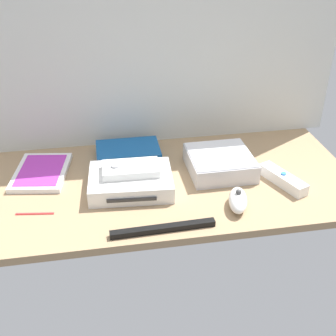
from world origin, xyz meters
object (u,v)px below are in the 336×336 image
at_px(remote_classic_pad, 131,169).
at_px(network_router, 128,152).
at_px(game_console, 131,182).
at_px(stylus_pen, 35,213).
at_px(game_case, 41,172).
at_px(mini_computer, 220,163).
at_px(remote_nunchuk, 238,200).
at_px(sensor_bar, 163,228).
at_px(remote_wand, 283,179).

bearing_deg(remote_classic_pad, network_router, 89.43).
xyz_separation_m(game_console, remote_classic_pad, (0.00, 0.01, 0.03)).
relative_size(remote_classic_pad, stylus_pen, 1.63).
bearing_deg(game_case, mini_computer, 1.22).
bearing_deg(remote_nunchuk, mini_computer, 104.86).
height_order(game_console, mini_computer, mini_computer).
distance_m(remote_nunchuk, sensor_bar, 0.20).
height_order(network_router, remote_nunchuk, remote_nunchuk).
xyz_separation_m(game_console, mini_computer, (0.25, 0.05, 0.00)).
bearing_deg(network_router, remote_nunchuk, -50.33).
xyz_separation_m(network_router, remote_wand, (0.39, -0.21, -0.00)).
xyz_separation_m(mini_computer, stylus_pen, (-0.49, -0.12, -0.02)).
relative_size(mini_computer, sensor_bar, 0.71).
relative_size(game_case, network_router, 1.15).
bearing_deg(stylus_pen, remote_classic_pad, 18.29).
xyz_separation_m(game_console, remote_wand, (0.39, -0.05, -0.01)).
bearing_deg(network_router, game_console, -92.76).
bearing_deg(remote_classic_pad, stylus_pen, -159.98).
bearing_deg(remote_wand, network_router, 129.66).
height_order(game_case, stylus_pen, game_case).
height_order(remote_nunchuk, remote_classic_pad, remote_classic_pad).
relative_size(remote_nunchuk, sensor_bar, 0.45).
distance_m(mini_computer, sensor_bar, 0.30).
bearing_deg(remote_nunchuk, remote_classic_pad, 167.02).
relative_size(game_console, sensor_bar, 0.92).
bearing_deg(mini_computer, remote_wand, -32.78).
distance_m(remote_nunchuk, remote_classic_pad, 0.28).
xyz_separation_m(remote_classic_pad, sensor_bar, (0.05, -0.19, -0.05)).
bearing_deg(network_router, game_case, -167.26).
xyz_separation_m(sensor_bar, stylus_pen, (-0.29, 0.11, -0.00)).
relative_size(remote_classic_pad, sensor_bar, 0.61).
relative_size(mini_computer, remote_nunchuk, 1.58).
relative_size(network_router, stylus_pen, 2.01).
distance_m(remote_nunchuk, stylus_pen, 0.49).
distance_m(game_case, remote_nunchuk, 0.53).
distance_m(game_console, game_case, 0.26).
distance_m(remote_wand, sensor_bar, 0.37).
height_order(remote_wand, sensor_bar, remote_wand).
height_order(remote_nunchuk, stylus_pen, remote_nunchuk).
bearing_deg(remote_wand, game_console, 151.75).
bearing_deg(mini_computer, remote_nunchuk, -90.92).
relative_size(mini_computer, remote_classic_pad, 1.17).
xyz_separation_m(remote_wand, remote_classic_pad, (-0.39, 0.05, 0.04)).
bearing_deg(remote_wand, game_case, 144.25).
height_order(game_console, remote_classic_pad, remote_classic_pad).
distance_m(game_case, sensor_bar, 0.41).
bearing_deg(sensor_bar, network_router, 95.45).
relative_size(mini_computer, game_case, 0.82).
bearing_deg(game_console, remote_wand, -2.50).
distance_m(game_console, remote_classic_pad, 0.03).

